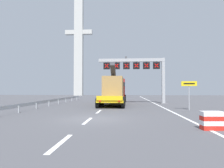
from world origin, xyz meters
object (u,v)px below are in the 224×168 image
exit_sign_yellow (189,88)px  bridge_pylon_distant (79,43)px  overhead_lane_gantry (140,68)px  heavy_haul_truck_yellow (115,89)px  crash_barrier_striped (212,121)px

exit_sign_yellow → bridge_pylon_distant: size_ratio=0.08×
overhead_lane_gantry → exit_sign_yellow: bearing=-64.4°
overhead_lane_gantry → bridge_pylon_distant: 42.42m
exit_sign_yellow → overhead_lane_gantry: bearing=115.6°
overhead_lane_gantry → bridge_pylon_distant: size_ratio=0.28×
heavy_haul_truck_yellow → exit_sign_yellow: heavy_haul_truck_yellow is taller
heavy_haul_truck_yellow → overhead_lane_gantry: bearing=-3.9°
overhead_lane_gantry → heavy_haul_truck_yellow: size_ratio=0.67×
overhead_lane_gantry → heavy_haul_truck_yellow: (-3.45, 0.24, -3.07)m
heavy_haul_truck_yellow → crash_barrier_striped: (5.69, -17.91, -1.54)m
heavy_haul_truck_yellow → bridge_pylon_distant: size_ratio=0.41×
overhead_lane_gantry → exit_sign_yellow: 9.90m
crash_barrier_striped → bridge_pylon_distant: 60.20m
overhead_lane_gantry → crash_barrier_striped: size_ratio=9.20×
bridge_pylon_distant → crash_barrier_striped: bearing=-69.9°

